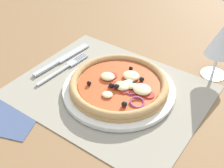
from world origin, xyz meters
TOP-DOWN VIEW (x-y plane):
  - ground_plane at (0.00, 0.00)cm, footprint 190.00×140.00cm
  - placemat at (0.00, 0.00)cm, footprint 44.97×35.54cm
  - plate at (2.03, 0.86)cm, footprint 27.19×27.19cm
  - pizza at (2.17, 0.87)cm, footprint 23.92×23.92cm
  - fork at (-15.13, 0.68)cm, footprint 2.58×18.06cm
  - knife at (-18.43, 3.14)cm, footprint 3.11×20.07cm
  - wine_glass at (18.18, 21.15)cm, footprint 7.20×7.20cm
  - napkin at (-13.85, -19.82)cm, footprint 17.76×16.90cm

SIDE VIEW (x-z plane):
  - ground_plane at x=0.00cm, z-range -2.40..0.00cm
  - napkin at x=-13.85cm, z-range 0.00..0.36cm
  - placemat at x=0.00cm, z-range 0.00..0.40cm
  - fork at x=-15.13cm, z-range 0.40..0.84cm
  - knife at x=-18.43cm, z-range 0.35..0.96cm
  - plate at x=2.03cm, z-range 0.40..1.46cm
  - pizza at x=2.17cm, z-range 1.23..3.91cm
  - wine_glass at x=18.18cm, z-range 2.67..17.57cm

